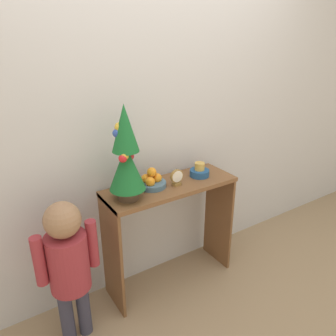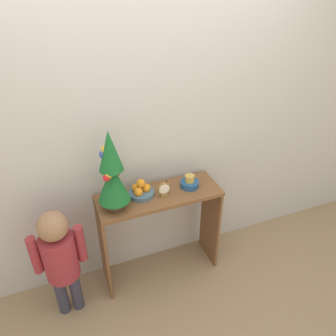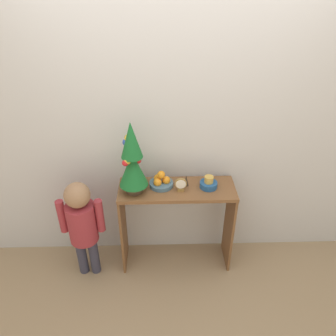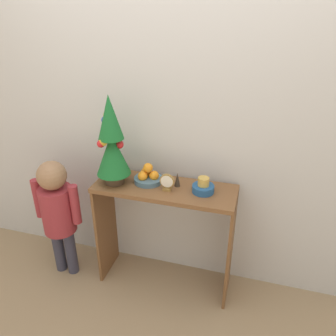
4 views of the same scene
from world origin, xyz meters
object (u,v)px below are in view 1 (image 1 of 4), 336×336
(singing_bowl, at_px, (199,171))
(figurine, at_px, (177,174))
(desk_clock, at_px, (177,178))
(child_figure, at_px, (68,260))
(mini_tree, at_px, (126,156))
(fruit_bowl, at_px, (152,181))

(singing_bowl, xyz_separation_m, figurine, (-0.18, 0.03, 0.01))
(desk_clock, bearing_deg, child_figure, -174.38)
(desk_clock, distance_m, figurine, 0.09)
(figurine, distance_m, child_figure, 0.91)
(singing_bowl, distance_m, desk_clock, 0.23)
(mini_tree, height_order, desk_clock, mini_tree)
(figurine, bearing_deg, child_figure, -169.89)
(singing_bowl, xyz_separation_m, desk_clock, (-0.23, -0.04, 0.02))
(mini_tree, distance_m, fruit_bowl, 0.34)
(singing_bowl, bearing_deg, child_figure, -173.34)
(mini_tree, relative_size, fruit_bowl, 3.09)
(mini_tree, bearing_deg, fruit_bowl, 18.99)
(mini_tree, relative_size, singing_bowl, 4.25)
(mini_tree, xyz_separation_m, figurine, (0.42, 0.07, -0.24))
(fruit_bowl, xyz_separation_m, figurine, (0.21, -0.00, 0.01))
(mini_tree, xyz_separation_m, child_figure, (-0.43, -0.08, -0.52))
(fruit_bowl, xyz_separation_m, child_figure, (-0.65, -0.15, -0.27))
(fruit_bowl, height_order, figurine, fruit_bowl)
(fruit_bowl, height_order, child_figure, fruit_bowl)
(desk_clock, bearing_deg, singing_bowl, 10.28)
(fruit_bowl, distance_m, figurine, 0.21)
(singing_bowl, bearing_deg, desk_clock, -169.72)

